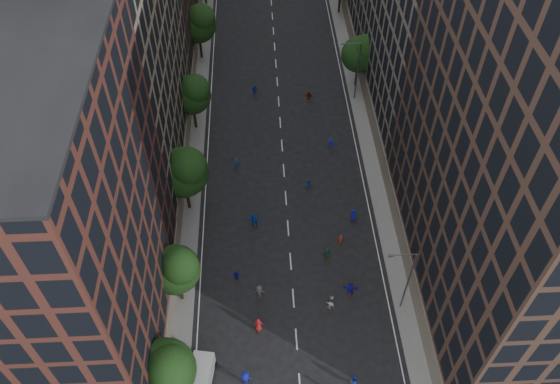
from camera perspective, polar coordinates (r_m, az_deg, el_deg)
The scene contains 31 objects.
ground at distance 73.36m, azimuth 0.05°, elevation 7.03°, with size 240.00×240.00×0.00m, color black.
sidewalk_left at distance 79.60m, azimuth -9.03°, elevation 10.25°, with size 4.00×105.00×0.15m, color slate.
sidewalk_right at distance 80.43m, azimuth 8.50°, elevation 10.78°, with size 4.00×105.00×0.15m, color slate.
bldg_left_a at distance 45.33m, azimuth -22.78°, elevation -4.14°, with size 14.00×22.00×30.00m, color #4E261D.
bldg_left_b at distance 61.32m, azimuth -18.38°, elevation 15.04°, with size 14.00×26.00×34.00m, color #807054.
bldg_right_a at distance 47.95m, azimuth 25.04°, elevation 3.69°, with size 14.00×30.00×36.00m, color #463025.
tree_left_0 at distance 47.10m, azimuth -11.80°, elevation -17.73°, with size 5.20×5.20×8.83m.
tree_left_1 at distance 52.29m, azimuth -10.77°, elevation -7.87°, with size 4.80×4.80×8.21m.
tree_left_2 at distance 59.21m, azimuth -9.96°, elevation 2.21°, with size 5.60×5.60×9.45m.
tree_left_3 at distance 69.99m, azimuth -9.14°, elevation 10.16°, with size 5.00×5.00×8.58m.
tree_left_4 at distance 83.01m, azimuth -8.48°, elevation 17.11°, with size 5.40×5.40×9.08m.
tree_right_a at distance 77.40m, azimuth 8.47°, elevation 14.20°, with size 5.00×5.00×8.39m.
streetlamp_near at distance 52.60m, azimuth 13.10°, elevation -8.78°, with size 2.64×0.22×9.06m.
streetlamp_far at distance 75.17m, azimuth 7.97°, elevation 12.70°, with size 2.64×0.22×9.06m.
cargo_van at distance 51.59m, azimuth -8.31°, elevation -18.67°, with size 2.66×4.50×2.26m.
skater_2 at distance 51.83m, azimuth 7.66°, elevation -18.98°, with size 0.78×0.61×1.61m, color #1429A3.
skater_3 at distance 51.42m, azimuth -3.63°, elevation -18.88°, with size 1.24×0.71×1.92m, color #13189C.
skater_4 at distance 56.84m, azimuth -4.55°, elevation -8.74°, with size 0.89×0.37×1.51m, color #1716BA.
skater_5 at distance 56.17m, azimuth 7.35°, elevation -10.04°, with size 1.56×0.50×1.68m, color #1D16B9.
skater_6 at distance 53.74m, azimuth -2.28°, elevation -13.71°, with size 0.86×0.56×1.75m, color #AD1C1D.
skater_7 at distance 59.70m, azimuth 6.34°, elevation -4.97°, with size 0.55×0.36×1.51m, color #A73A1B.
skater_8 at distance 55.04m, azimuth 5.31°, elevation -11.42°, with size 0.93×0.72×1.91m, color beige.
skater_9 at distance 55.62m, azimuth -2.17°, elevation -10.34°, with size 1.10×0.63×1.70m, color #47474D.
skater_10 at distance 58.32m, azimuth 4.92°, elevation -6.50°, with size 0.97×0.40×1.66m, color #1D613B.
skater_11 at distance 60.84m, azimuth -2.72°, elevation -2.97°, with size 1.73×0.55×1.86m, color #1743BC.
skater_12 at distance 61.91m, azimuth 7.70°, elevation -2.43°, with size 0.81×0.53×1.67m, color #121992.
skater_13 at distance 67.09m, azimuth -4.57°, elevation 2.99°, with size 0.60×0.39×1.65m, color #144BA8.
skater_14 at distance 64.62m, azimuth 2.98°, elevation 0.77°, with size 0.73×0.57×1.51m, color #154CB2.
skater_15 at distance 69.64m, azimuth 5.34°, elevation 4.99°, with size 1.08×0.62×1.67m, color navy.
skater_16 at distance 77.68m, azimuth -2.64°, elevation 10.52°, with size 1.02×0.43×1.75m, color #1427A7.
skater_17 at distance 76.83m, azimuth 3.04°, elevation 9.92°, with size 1.44×0.46×1.55m, color maroon.
Camera 1 is at (-2.75, -15.20, 48.23)m, focal length 35.00 mm.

